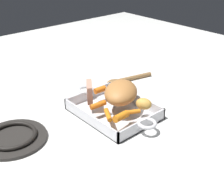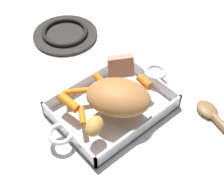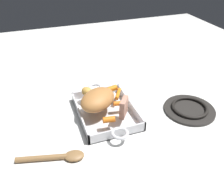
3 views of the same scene
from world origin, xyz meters
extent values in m
plane|color=white|center=(0.00, 0.00, 0.00)|extent=(2.39, 2.39, 0.00)
cube|color=silver|center=(0.00, 0.00, 0.00)|extent=(0.29, 0.22, 0.01)
cube|color=silver|center=(0.00, 0.11, 0.02)|extent=(0.29, 0.01, 0.04)
cube|color=silver|center=(0.00, -0.11, 0.02)|extent=(0.29, 0.01, 0.04)
cube|color=silver|center=(0.14, 0.00, 0.02)|extent=(0.01, 0.22, 0.04)
cube|color=silver|center=(-0.14, 0.00, 0.02)|extent=(0.01, 0.22, 0.04)
torus|color=silver|center=(0.16, 0.00, 0.04)|extent=(0.06, 0.06, 0.01)
torus|color=silver|center=(-0.16, 0.00, 0.04)|extent=(0.06, 0.06, 0.01)
ellipsoid|color=#B7773E|center=(0.01, 0.03, 0.08)|extent=(0.18, 0.19, 0.07)
cube|color=tan|center=(-0.07, -0.05, 0.08)|extent=(0.07, 0.06, 0.07)
cylinder|color=orange|center=(0.06, -0.07, 0.05)|extent=(0.07, 0.05, 0.02)
cylinder|color=orange|center=(-0.10, 0.02, 0.05)|extent=(0.03, 0.05, 0.02)
cylinder|color=orange|center=(0.09, 0.00, 0.05)|extent=(0.04, 0.05, 0.02)
cylinder|color=orange|center=(0.09, -0.05, 0.05)|extent=(0.03, 0.06, 0.03)
cylinder|color=orange|center=(-0.01, -0.06, 0.05)|extent=(0.03, 0.06, 0.02)
ellipsoid|color=gold|center=(0.10, 0.05, 0.06)|extent=(0.07, 0.06, 0.04)
cylinder|color=#282623|center=(-0.09, -0.33, 0.01)|extent=(0.21, 0.21, 0.01)
torus|color=black|center=(-0.09, -0.33, 0.02)|extent=(0.15, 0.15, 0.01)
cylinder|color=olive|center=(-0.16, 0.27, 0.01)|extent=(0.06, 0.16, 0.02)
ellipsoid|color=olive|center=(-0.18, 0.17, 0.01)|extent=(0.06, 0.07, 0.02)
camera|label=1|loc=(0.67, -0.60, 0.55)|focal=47.61mm
camera|label=2|loc=(0.36, 0.41, 0.65)|focal=51.97mm
camera|label=3|loc=(-0.72, 0.22, 0.60)|focal=37.84mm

